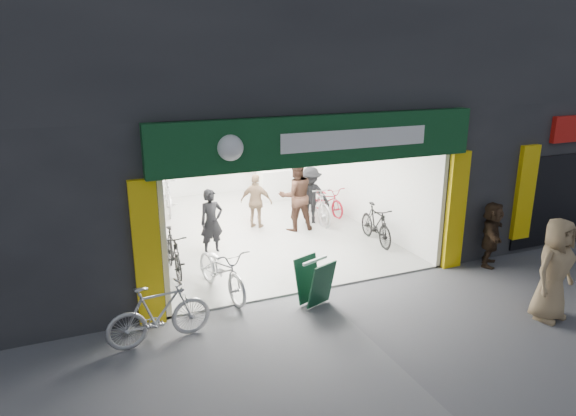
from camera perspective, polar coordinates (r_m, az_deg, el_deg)
ground at (r=10.42m, az=3.35°, el=-9.12°), size 60.00×60.00×0.00m
building at (r=14.32m, az=-2.04°, el=15.82°), size 17.00×10.27×8.00m
bike_left_front at (r=10.14m, az=-7.37°, el=-6.82°), size 1.03×2.03×1.02m
bike_left_midfront at (r=11.20m, az=-12.65°, el=-4.86°), size 0.47×1.66×1.00m
bike_left_midback at (r=13.82m, az=-14.77°, el=-1.04°), size 0.81×1.78×0.90m
bike_left_back at (r=15.55m, az=-13.22°, el=1.51°), size 0.74×1.97×1.16m
bike_right_front at (r=12.90m, az=9.75°, el=-1.80°), size 0.64×1.68×0.99m
bike_right_mid at (r=15.11m, az=4.40°, el=0.92°), size 0.75×1.71×0.87m
bike_right_back at (r=14.27m, az=2.97°, el=0.50°), size 0.58×1.87×1.12m
parked_bike at (r=8.72m, az=-14.13°, el=-11.29°), size 1.76×0.66×1.03m
customer_a at (r=12.10m, az=-8.49°, el=-1.55°), size 0.62×0.46×1.57m
customer_b at (r=13.49m, az=0.88°, el=1.37°), size 1.00×0.81×1.93m
customer_c at (r=14.07m, az=2.52°, el=1.33°), size 1.19×0.93×1.62m
customer_d at (r=13.73m, az=-3.54°, el=0.69°), size 0.92×0.83×1.50m
pedestrian_near at (r=10.13m, az=27.46°, el=-6.09°), size 1.01×0.76×1.87m
pedestrian_far at (r=12.19m, az=21.66°, el=-2.70°), size 1.27×1.26×1.46m
sandwich_board at (r=9.68m, az=2.97°, el=-8.05°), size 0.73×0.74×0.88m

